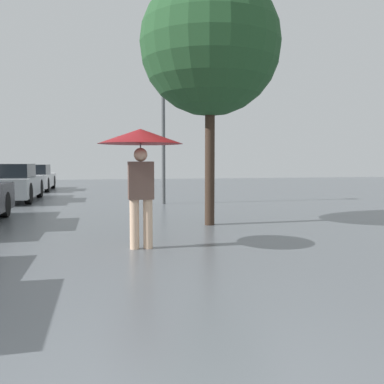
# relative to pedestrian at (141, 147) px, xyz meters

# --- Properties ---
(pedestrian) EXTENTS (1.29, 1.29, 1.83)m
(pedestrian) POSITION_rel_pedestrian_xyz_m (0.00, 0.00, 0.00)
(pedestrian) COLOR beige
(pedestrian) RESTS_ON ground_plane
(parked_car_third) EXTENTS (1.64, 4.06, 1.25)m
(parked_car_third) POSITION_rel_pedestrian_xyz_m (-3.54, 8.76, -0.96)
(parked_car_third) COLOR #9EA3A8
(parked_car_third) RESTS_ON ground_plane
(parked_car_farthest) EXTENTS (1.63, 4.07, 1.18)m
(parked_car_farthest) POSITION_rel_pedestrian_xyz_m (-3.61, 14.11, -1.00)
(parked_car_farthest) COLOR silver
(parked_car_farthest) RESTS_ON ground_plane
(tree) EXTENTS (2.89, 2.89, 5.17)m
(tree) POSITION_rel_pedestrian_xyz_m (1.64, 2.16, 2.16)
(tree) COLOR #38281E
(tree) RESTS_ON ground_plane
(street_lamp) EXTENTS (0.39, 0.39, 5.03)m
(street_lamp) POSITION_rel_pedestrian_xyz_m (1.34, 6.77, 2.03)
(street_lamp) COLOR #515456
(street_lamp) RESTS_ON ground_plane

